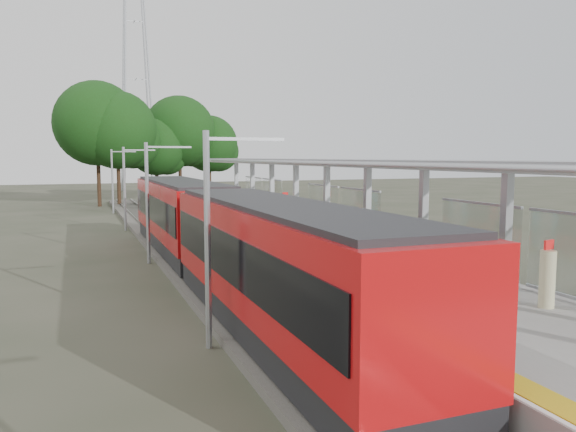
# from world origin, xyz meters

# --- Properties ---
(trackbed) EXTENTS (3.00, 70.00, 0.24)m
(trackbed) POSITION_xyz_m (-4.50, 20.00, 0.12)
(trackbed) COLOR #59544C
(trackbed) RESTS_ON ground
(platform) EXTENTS (6.00, 50.00, 1.00)m
(platform) POSITION_xyz_m (0.00, 20.00, 0.50)
(platform) COLOR gray
(platform) RESTS_ON ground
(tactile_strip) EXTENTS (0.60, 50.00, 0.02)m
(tactile_strip) POSITION_xyz_m (-2.55, 20.00, 1.01)
(tactile_strip) COLOR yellow
(tactile_strip) RESTS_ON platform
(end_fence) EXTENTS (6.00, 0.10, 1.20)m
(end_fence) POSITION_xyz_m (0.00, 44.95, 1.60)
(end_fence) COLOR #9EA0A5
(end_fence) RESTS_ON platform
(train) EXTENTS (2.74, 27.60, 3.62)m
(train) POSITION_xyz_m (-4.50, 13.77, 2.05)
(train) COLOR black
(train) RESTS_ON ground
(canopy) EXTENTS (3.27, 38.00, 3.66)m
(canopy) POSITION_xyz_m (1.61, 16.19, 4.20)
(canopy) COLOR #9EA0A5
(canopy) RESTS_ON platform
(pylon) EXTENTS (8.00, 4.00, 38.00)m
(pylon) POSITION_xyz_m (-1.00, 73.00, 19.00)
(pylon) COLOR #9EA0A5
(pylon) RESTS_ON ground
(tree_cluster) EXTENTS (19.24, 13.02, 11.95)m
(tree_cluster) POSITION_xyz_m (-2.34, 52.13, 7.20)
(tree_cluster) COLOR #382316
(tree_cluster) RESTS_ON ground
(catenary_masts) EXTENTS (2.08, 48.16, 5.40)m
(catenary_masts) POSITION_xyz_m (-6.22, 19.00, 2.91)
(catenary_masts) COLOR #9EA0A5
(catenary_masts) RESTS_ON ground
(bench_mid) EXTENTS (0.94, 1.57, 1.03)m
(bench_mid) POSITION_xyz_m (1.74, 17.03, 1.54)
(bench_mid) COLOR #0D1B45
(bench_mid) RESTS_ON platform
(bench_far) EXTENTS (0.86, 1.42, 0.93)m
(bench_far) POSITION_xyz_m (1.44, 28.82, 1.49)
(bench_far) COLOR #0D1B45
(bench_far) RESTS_ON platform
(info_pillar_near) EXTENTS (0.39, 0.39, 1.71)m
(info_pillar_near) POSITION_xyz_m (1.65, 4.11, 1.74)
(info_pillar_near) COLOR #C6C090
(info_pillar_near) RESTS_ON platform
(info_pillar_far) EXTENTS (0.41, 0.41, 1.84)m
(info_pillar_far) POSITION_xyz_m (1.44, 22.17, 1.80)
(info_pillar_far) COLOR #C6C090
(info_pillar_far) RESTS_ON platform
(litter_bin) EXTENTS (0.48, 0.48, 0.88)m
(litter_bin) POSITION_xyz_m (2.22, 12.05, 1.44)
(litter_bin) COLOR #9EA0A5
(litter_bin) RESTS_ON platform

